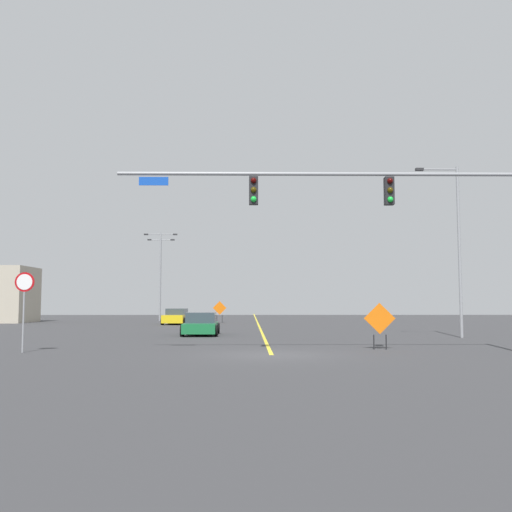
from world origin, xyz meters
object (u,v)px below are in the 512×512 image
Objects in this scene: stop_sign at (24,296)px; street_lamp_mid_left at (456,243)px; construction_sign_right_shoulder at (220,309)px; car_yellow_near at (176,317)px; traffic_signal_assembly at (385,207)px; construction_sign_left_lane at (380,320)px; street_lamp_near_right at (160,269)px; street_lamp_mid_right at (161,272)px; car_green_far at (201,324)px.

street_lamp_mid_left reaches higher than stop_sign.
construction_sign_right_shoulder reaches higher than car_yellow_near.
street_lamp_mid_left is (6.38, 10.22, -0.28)m from traffic_signal_assembly.
traffic_signal_assembly is 4.99m from construction_sign_left_lane.
street_lamp_near_right is 4.88× the size of construction_sign_left_lane.
stop_sign is at bearing -94.45° from car_yellow_near.
street_lamp_mid_right is 44.11m from construction_sign_left_lane.
street_lamp_near_right is at bearing 107.47° from car_yellow_near.
stop_sign is 13.47m from car_green_far.
car_yellow_near is (-11.54, 30.15, -4.86)m from traffic_signal_assembly.
traffic_signal_assembly is 3.35× the size of car_green_far.
construction_sign_left_lane is (15.38, -41.13, -4.14)m from street_lamp_mid_right.
construction_sign_left_lane is at bearing -69.50° from street_lamp_mid_right.
traffic_signal_assembly is 4.97× the size of stop_sign.
street_lamp_mid_right is at bearing 125.83° from construction_sign_right_shoulder.
stop_sign is at bearing 175.22° from traffic_signal_assembly.
street_lamp_mid_left is (20.89, -29.35, -0.21)m from street_lamp_near_right.
street_lamp_mid_right is 14.70m from car_yellow_near.
traffic_signal_assembly is 42.15m from street_lamp_near_right.
street_lamp_mid_right reaches higher than construction_sign_left_lane.
construction_sign_right_shoulder is 20.47m from car_green_far.
street_lamp_mid_left is 4.59× the size of construction_sign_right_shoulder.
street_lamp_near_right is (-0.71, 38.41, 3.26)m from stop_sign.
street_lamp_mid_left is 4.97× the size of construction_sign_left_lane.
street_lamp_near_right reaches higher than car_yellow_near.
construction_sign_left_lane is (14.80, -37.08, -4.25)m from street_lamp_near_right.
street_lamp_mid_left is at bearing -48.03° from car_yellow_near.
traffic_signal_assembly is 34.81m from construction_sign_right_shoulder.
construction_sign_right_shoulder is 0.46× the size of car_yellow_near.
construction_sign_left_lane is at bearing -128.21° from street_lamp_mid_left.
construction_sign_right_shoulder is (-8.18, 31.16, 0.13)m from construction_sign_left_lane.
traffic_signal_assembly is 46.15m from street_lamp_mid_right.
construction_sign_left_lane is (0.29, 2.49, -4.32)m from traffic_signal_assembly.
traffic_signal_assembly is 16.15m from car_green_far.
street_lamp_near_right is (0.58, -4.05, 0.11)m from street_lamp_mid_right.
stop_sign is 29.12m from car_yellow_near.
car_green_far is (-7.95, 13.18, -4.88)m from traffic_signal_assembly.
street_lamp_mid_right is at bearing 110.50° from construction_sign_left_lane.
street_lamp_mid_left is 2.07× the size of car_green_far.
street_lamp_mid_left reaches higher than construction_sign_left_lane.
construction_sign_left_lane is (14.09, 1.33, -0.98)m from stop_sign.
street_lamp_near_right reaches higher than traffic_signal_assembly.
car_yellow_near is 0.98× the size of car_green_far.
car_yellow_near is at bearing -75.26° from street_lamp_mid_right.
car_green_far is at bearing 127.60° from construction_sign_left_lane.
street_lamp_near_right reaches higher than car_green_far.
street_lamp_near_right reaches higher than stop_sign.
stop_sign is 1.62× the size of construction_sign_left_lane.
stop_sign is at bearing -100.31° from construction_sign_right_shoulder.
traffic_signal_assembly is at bearing -58.92° from car_green_far.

